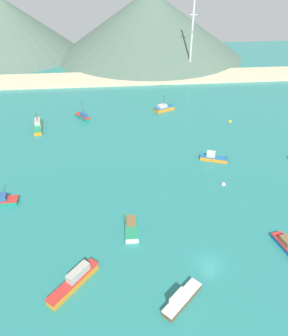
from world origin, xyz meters
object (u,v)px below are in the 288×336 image
(buoy_0, at_px, (230,122))
(fishing_boat_10, at_px, (131,227))
(fishing_boat_6, at_px, (75,281))
(fishing_boat_8, at_px, (213,158))
(radio_tower, at_px, (192,39))
(fishing_boat_5, at_px, (38,126))
(fishing_boat_11, at_px, (83,116))
(fishing_boat_0, at_px, (181,299))
(buoy_1, at_px, (223,184))
(fishing_boat_7, at_px, (164,108))

(buoy_0, bearing_deg, fishing_boat_10, -126.75)
(fishing_boat_6, bearing_deg, fishing_boat_8, 47.48)
(fishing_boat_10, bearing_deg, radio_tower, 71.67)
(fishing_boat_5, height_order, fishing_boat_11, fishing_boat_11)
(fishing_boat_0, xyz_separation_m, buoy_1, (16.25, 30.82, -0.78))
(fishing_boat_5, height_order, fishing_boat_7, fishing_boat_7)
(buoy_0, bearing_deg, buoy_1, -110.03)
(fishing_boat_6, xyz_separation_m, fishing_boat_10, (10.30, 12.22, -0.18))
(fishing_boat_0, height_order, fishing_boat_8, fishing_boat_0)
(fishing_boat_10, relative_size, fishing_boat_11, 1.09)
(fishing_boat_5, bearing_deg, fishing_boat_6, -75.07)
(fishing_boat_6, distance_m, fishing_boat_10, 15.98)
(fishing_boat_10, distance_m, radio_tower, 103.97)
(fishing_boat_6, relative_size, fishing_boat_11, 1.40)
(buoy_0, bearing_deg, fishing_boat_6, -127.47)
(buoy_1, xyz_separation_m, radio_tower, (9.19, 84.15, 15.54))
(fishing_boat_5, xyz_separation_m, fishing_boat_8, (50.26, -24.15, -0.09))
(fishing_boat_5, relative_size, fishing_boat_8, 1.36)
(fishing_boat_6, height_order, fishing_boat_7, fishing_boat_7)
(fishing_boat_10, relative_size, buoy_1, 7.15)
(fishing_boat_10, bearing_deg, fishing_boat_7, 75.59)
(fishing_boat_7, bearing_deg, buoy_1, -80.24)
(fishing_boat_8, xyz_separation_m, buoy_0, (11.99, 22.92, -0.70))
(fishing_boat_7, xyz_separation_m, buoy_0, (20.36, -11.73, -0.69))
(fishing_boat_11, distance_m, buoy_1, 54.88)
(fishing_boat_0, relative_size, buoy_0, 6.95)
(fishing_boat_10, distance_m, buoy_0, 59.57)
(fishing_boat_8, bearing_deg, radio_tower, 83.18)
(fishing_boat_11, distance_m, radio_tower, 63.97)
(fishing_boat_5, relative_size, buoy_1, 10.20)
(fishing_boat_0, distance_m, fishing_boat_7, 77.20)
(fishing_boat_7, relative_size, fishing_boat_8, 1.01)
(fishing_boat_0, xyz_separation_m, radio_tower, (25.44, 114.98, 14.75))
(fishing_boat_5, relative_size, buoy_0, 9.60)
(fishing_boat_7, height_order, fishing_boat_8, fishing_boat_7)
(radio_tower, bearing_deg, fishing_boat_10, -108.33)
(fishing_boat_10, relative_size, radio_tower, 0.23)
(fishing_boat_7, relative_size, fishing_boat_10, 1.06)
(fishing_boat_0, height_order, buoy_0, fishing_boat_0)
(radio_tower, bearing_deg, fishing_boat_5, -140.44)
(buoy_0, bearing_deg, radio_tower, 93.75)
(fishing_boat_8, xyz_separation_m, fishing_boat_11, (-36.49, 30.13, -0.04))
(fishing_boat_0, height_order, fishing_boat_7, fishing_boat_7)
(fishing_boat_0, height_order, fishing_boat_6, fishing_boat_6)
(fishing_boat_0, distance_m, fishing_boat_8, 45.30)
(fishing_boat_7, bearing_deg, fishing_boat_8, -76.41)
(fishing_boat_0, bearing_deg, fishing_boat_7, 83.79)
(fishing_boat_7, height_order, buoy_0, fishing_boat_7)
(fishing_boat_7, relative_size, buoy_1, 7.59)
(fishing_boat_6, bearing_deg, buoy_1, 37.57)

